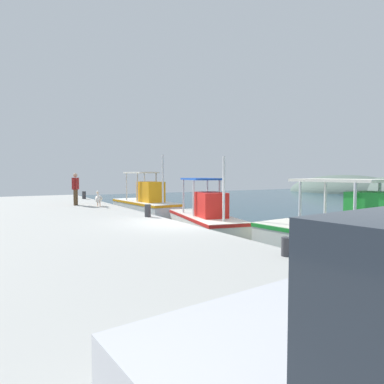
{
  "coord_description": "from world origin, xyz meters",
  "views": [
    {
      "loc": [
        10.16,
        -5.49,
        2.46
      ],
      "look_at": [
        -3.11,
        2.31,
        1.64
      ],
      "focal_mm": 31.07,
      "sensor_mm": 36.0,
      "label": 1
    }
  ],
  "objects_px": {
    "fisherman_standing": "(75,187)",
    "mooring_bollard_second": "(148,211)",
    "fishing_boat_third": "(361,240)",
    "mooring_bollard_third": "(286,247)",
    "fishing_boat_nearest": "(146,205)",
    "mooring_bollard_nearest": "(84,195)",
    "fishing_boat_second": "(206,219)",
    "pelican": "(99,199)"
  },
  "relations": [
    {
      "from": "fisherman_standing",
      "to": "mooring_bollard_second",
      "type": "xyz_separation_m",
      "value": [
        6.51,
        1.42,
        -0.71
      ]
    },
    {
      "from": "fishing_boat_third",
      "to": "mooring_bollard_third",
      "type": "relative_size",
      "value": 16.72
    },
    {
      "from": "fishing_boat_nearest",
      "to": "fisherman_standing",
      "type": "distance_m",
      "value": 3.96
    },
    {
      "from": "fisherman_standing",
      "to": "mooring_bollard_second",
      "type": "relative_size",
      "value": 3.54
    },
    {
      "from": "fishing_boat_third",
      "to": "fisherman_standing",
      "type": "xyz_separation_m",
      "value": [
        -13.08,
        -4.93,
        1.09
      ]
    },
    {
      "from": "mooring_bollard_nearest",
      "to": "mooring_bollard_third",
      "type": "relative_size",
      "value": 1.35
    },
    {
      "from": "fishing_boat_nearest",
      "to": "fisherman_standing",
      "type": "bearing_deg",
      "value": -100.46
    },
    {
      "from": "fishing_boat_second",
      "to": "pelican",
      "type": "bearing_deg",
      "value": -151.15
    },
    {
      "from": "fishing_boat_nearest",
      "to": "pelican",
      "type": "height_order",
      "value": "fishing_boat_nearest"
    },
    {
      "from": "fishing_boat_second",
      "to": "fishing_boat_third",
      "type": "relative_size",
      "value": 0.88
    },
    {
      "from": "mooring_bollard_nearest",
      "to": "fishing_boat_third",
      "type": "bearing_deg",
      "value": 11.31
    },
    {
      "from": "fishing_boat_second",
      "to": "mooring_bollard_nearest",
      "type": "xyz_separation_m",
      "value": [
        -11.21,
        -2.53,
        0.47
      ]
    },
    {
      "from": "fisherman_standing",
      "to": "mooring_bollard_nearest",
      "type": "distance_m",
      "value": 4.74
    },
    {
      "from": "fishing_boat_nearest",
      "to": "pelican",
      "type": "relative_size",
      "value": 6.13
    },
    {
      "from": "fishing_boat_second",
      "to": "fishing_boat_nearest",
      "type": "bearing_deg",
      "value": -178.12
    },
    {
      "from": "mooring_bollard_second",
      "to": "mooring_bollard_third",
      "type": "bearing_deg",
      "value": 0.0
    },
    {
      "from": "mooring_bollard_second",
      "to": "mooring_bollard_third",
      "type": "relative_size",
      "value": 1.28
    },
    {
      "from": "mooring_bollard_nearest",
      "to": "mooring_bollard_second",
      "type": "xyz_separation_m",
      "value": [
        10.97,
        0.0,
        -0.01
      ]
    },
    {
      "from": "fishing_boat_nearest",
      "to": "pelican",
      "type": "xyz_separation_m",
      "value": [
        0.53,
        -2.85,
        0.5
      ]
    },
    {
      "from": "fishing_boat_second",
      "to": "mooring_bollard_second",
      "type": "distance_m",
      "value": 2.58
    },
    {
      "from": "fishing_boat_nearest",
      "to": "mooring_bollard_third",
      "type": "relative_size",
      "value": 15.33
    },
    {
      "from": "mooring_bollard_nearest",
      "to": "mooring_bollard_second",
      "type": "height_order",
      "value": "mooring_bollard_nearest"
    },
    {
      "from": "fishing_boat_second",
      "to": "mooring_bollard_third",
      "type": "xyz_separation_m",
      "value": [
        6.97,
        -2.53,
        0.4
      ]
    },
    {
      "from": "fishing_boat_nearest",
      "to": "fisherman_standing",
      "type": "xyz_separation_m",
      "value": [
        -0.69,
        -3.75,
        1.06
      ]
    },
    {
      "from": "mooring_bollard_third",
      "to": "fishing_boat_nearest",
      "type": "bearing_deg",
      "value": 169.84
    },
    {
      "from": "fishing_boat_third",
      "to": "fisherman_standing",
      "type": "distance_m",
      "value": 14.02
    },
    {
      "from": "fisherman_standing",
      "to": "mooring_bollard_third",
      "type": "distance_m",
      "value": 13.81
    },
    {
      "from": "fisherman_standing",
      "to": "fishing_boat_second",
      "type": "bearing_deg",
      "value": 30.36
    },
    {
      "from": "fishing_boat_nearest",
      "to": "fishing_boat_third",
      "type": "distance_m",
      "value": 12.44
    },
    {
      "from": "fishing_boat_third",
      "to": "mooring_bollard_third",
      "type": "distance_m",
      "value": 3.58
    },
    {
      "from": "pelican",
      "to": "fisherman_standing",
      "type": "height_order",
      "value": "fisherman_standing"
    },
    {
      "from": "fishing_boat_third",
      "to": "mooring_bollard_third",
      "type": "height_order",
      "value": "fishing_boat_third"
    },
    {
      "from": "mooring_bollard_nearest",
      "to": "fishing_boat_second",
      "type": "bearing_deg",
      "value": 12.73
    },
    {
      "from": "fishing_boat_third",
      "to": "pelican",
      "type": "height_order",
      "value": "fishing_boat_third"
    },
    {
      "from": "fishing_boat_nearest",
      "to": "mooring_bollard_third",
      "type": "height_order",
      "value": "fishing_boat_nearest"
    },
    {
      "from": "fishing_boat_second",
      "to": "fishing_boat_third",
      "type": "distance_m",
      "value": 6.41
    },
    {
      "from": "fisherman_standing",
      "to": "mooring_bollard_nearest",
      "type": "relative_size",
      "value": 3.35
    },
    {
      "from": "pelican",
      "to": "mooring_bollard_second",
      "type": "bearing_deg",
      "value": 5.54
    },
    {
      "from": "fishing_boat_nearest",
      "to": "mooring_bollard_nearest",
      "type": "relative_size",
      "value": 11.35
    },
    {
      "from": "fishing_boat_second",
      "to": "mooring_bollard_third",
      "type": "relative_size",
      "value": 14.65
    },
    {
      "from": "fisherman_standing",
      "to": "mooring_bollard_nearest",
      "type": "height_order",
      "value": "fisherman_standing"
    },
    {
      "from": "pelican",
      "to": "mooring_bollard_nearest",
      "type": "height_order",
      "value": "pelican"
    }
  ]
}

